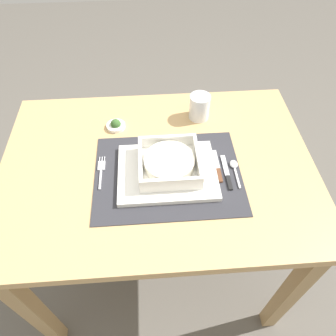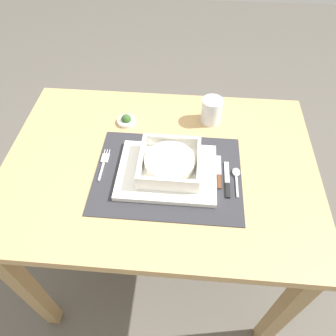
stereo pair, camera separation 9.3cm
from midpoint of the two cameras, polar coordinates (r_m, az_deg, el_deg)
The scene contains 11 objects.
ground_plane at distance 1.60m, azimuth 0.76°, elevation -16.36°, with size 6.00×6.00×0.00m, color #59544C.
dining_table at distance 1.07m, azimuth 1.10°, elevation -2.97°, with size 0.97×0.69×0.72m.
placemat at distance 0.95m, azimuth 2.79°, elevation -1.27°, with size 0.44×0.33×0.00m, color #2D2D33.
serving_plate at distance 0.95m, azimuth 2.67°, elevation -0.85°, with size 0.29×0.22×0.02m, color white.
porridge_bowl at distance 0.93m, azimuth 3.19°, elevation 0.69°, with size 0.18×0.18×0.05m.
fork at distance 0.99m, azimuth -8.82°, elevation 0.89°, with size 0.02×0.13×0.00m.
spoon at distance 0.97m, azimuth 14.87°, elevation -1.37°, with size 0.02×0.11×0.01m.
butter_knife at distance 0.96m, azimuth 13.37°, elevation -2.55°, with size 0.01×0.13×0.01m.
bread_knife at distance 0.97m, azimuth 11.88°, elevation -1.19°, with size 0.01×0.13×0.01m.
drinking_glass at distance 1.11m, azimuth 10.21°, elevation 9.78°, with size 0.07×0.07×0.09m.
condiment_saucer at distance 1.11m, azimuth -5.08°, elevation 8.43°, with size 0.06×0.06×0.04m.
Camera 2 is at (0.08, -0.64, 1.47)m, focal length 33.92 mm.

